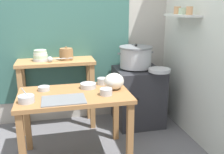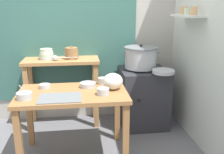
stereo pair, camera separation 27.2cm
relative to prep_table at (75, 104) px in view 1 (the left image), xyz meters
The scene contains 17 objects.
wall_back 1.27m from the prep_table, 82.39° to the left, with size 4.40×0.12×2.60m.
wall_right 1.62m from the prep_table, ahead, with size 0.30×3.20×2.60m.
prep_table is the anchor object (origin of this frame).
back_shelf_table 0.80m from the prep_table, 100.97° to the left, with size 0.96×0.40×0.90m.
stove_block 1.14m from the prep_table, 35.98° to the left, with size 0.60×0.61×0.78m.
steamer_pot 1.14m from the prep_table, 38.06° to the left, with size 0.48×0.43×0.31m.
clay_pot 0.87m from the prep_table, 91.33° to the left, with size 0.17×0.17×0.17m.
bowl_stack_enamel 0.94m from the prep_table, 112.58° to the left, with size 0.19×0.19×0.14m.
ladle 0.80m from the prep_table, 106.48° to the left, with size 0.31×0.07×0.07m.
serving_tray 0.23m from the prep_table, 123.36° to the right, with size 0.40×0.28×0.01m, color slate.
plastic_bag 0.46m from the prep_table, ahead, with size 0.21×0.19×0.17m, color silver.
wide_pan 1.15m from the prep_table, 19.50° to the left, with size 0.27×0.27×0.04m, color #B7BABF.
prep_bowl_0 0.25m from the prep_table, 40.91° to the left, with size 0.17×0.17×0.05m.
prep_bowl_1 0.35m from the prep_table, 21.38° to the right, with size 0.12×0.12×0.07m.
prep_bowl_2 0.43m from the prep_table, 35.28° to the left, with size 0.11×0.11×0.07m.
prep_bowl_3 0.36m from the prep_table, 151.35° to the left, with size 0.12×0.12×0.04m.
prep_bowl_4 0.49m from the prep_table, 161.73° to the right, with size 0.14×0.14×0.15m.
Camera 1 is at (-0.24, -2.35, 1.56)m, focal length 40.58 mm.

